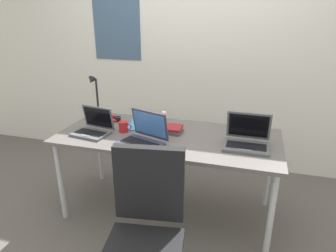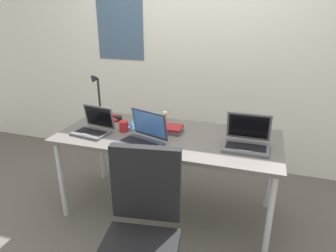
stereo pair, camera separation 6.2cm
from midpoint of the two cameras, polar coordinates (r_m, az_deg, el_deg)
ground_plane at (r=2.83m, az=-0.65°, el=-15.69°), size 12.00×12.00×0.00m
wall_back at (r=3.36m, az=4.85°, el=14.21°), size 6.00×0.13×2.60m
desk at (r=2.49m, az=-0.72°, el=-2.95°), size 1.80×0.80×0.74m
desk_lamp at (r=2.95m, az=-14.22°, el=5.52°), size 0.12×0.18×0.40m
laptop_back_right at (r=2.32m, az=14.01°, el=-2.64°), size 0.33×0.28×0.24m
laptop_near_mouse at (r=2.30m, az=-5.61°, el=-2.24°), size 0.40×0.36×0.24m
laptop_by_keyboard at (r=2.56m, az=-14.74°, el=-0.47°), size 0.32×0.28×0.22m
computer_mouse at (r=2.60m, az=16.48°, el=-1.01°), size 0.06×0.10×0.03m
cell_phone at (r=2.63m, az=13.57°, el=-0.77°), size 0.13×0.15×0.01m
headphones at (r=2.85m, az=-11.57°, el=1.38°), size 0.21×0.18×0.04m
pill_bottle at (r=2.80m, az=-1.42°, el=1.96°), size 0.04×0.04×0.08m
book_stack at (r=2.52m, az=-0.20°, el=-0.64°), size 0.21×0.17×0.05m
paper_folder_near_lamp at (r=2.70m, az=-5.55°, el=0.34°), size 0.29×0.35×0.01m
coffee_mug at (r=2.55m, az=-9.12°, el=-0.14°), size 0.11×0.08×0.09m
office_chair at (r=1.90m, az=-5.41°, el=-22.12°), size 0.52×0.57×0.97m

